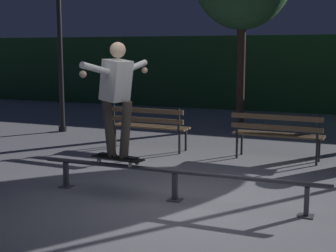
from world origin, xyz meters
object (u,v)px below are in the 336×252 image
Objects in this scene: skateboarder at (117,90)px; park_bench_left_center at (277,131)px; skateboard at (118,158)px; park_bench_leftmost at (148,123)px; grind_rail at (175,176)px; lamp_post_left at (59,27)px.

park_bench_left_center is (1.68, 2.82, -0.89)m from skateboarder.
park_bench_leftmost is at bearing 106.17° from skateboard.
grind_rail is 1.01× the size of lamp_post_left.
skateboarder is 3.41m from park_bench_left_center.
lamp_post_left is (-4.50, 4.09, 2.16)m from grind_rail.
park_bench_left_center is at bearing 73.27° from grind_rail.
lamp_post_left reaches higher than park_bench_left_center.
lamp_post_left is at bearing 166.72° from park_bench_left_center.
lamp_post_left is at bearing 131.86° from skateboard.
grind_rail is at bearing -59.59° from park_bench_leftmost.
park_bench_leftmost is (-0.82, 2.82, -0.89)m from skateboarder.
park_bench_left_center is 5.83m from lamp_post_left.
lamp_post_left is at bearing 131.87° from skateboarder.
park_bench_left_center reaches higher than grind_rail.
park_bench_left_center reaches higher than skateboard.
skateboarder is 0.97× the size of park_bench_leftmost.
park_bench_leftmost reaches higher than skateboard.
park_bench_left_center is (0.85, 2.82, 0.21)m from grind_rail.
skateboard is at bearing -73.83° from park_bench_leftmost.
lamp_post_left reaches higher than park_bench_leftmost.
skateboard is at bearing -120.87° from park_bench_left_center.
skateboarder is 0.40× the size of lamp_post_left.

